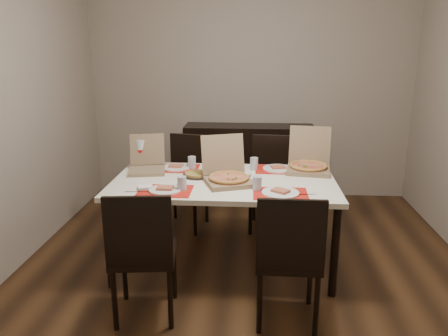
% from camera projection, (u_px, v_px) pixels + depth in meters
% --- Properties ---
extents(ground, '(3.80, 4.00, 0.02)m').
position_uv_depth(ground, '(244.00, 273.00, 3.61)').
color(ground, '#442914').
rests_on(ground, ground).
extents(room_walls, '(3.84, 4.02, 2.62)m').
position_uv_depth(room_walls, '(248.00, 54.00, 3.55)').
color(room_walls, gray).
rests_on(room_walls, ground).
extents(sideboard, '(1.50, 0.40, 0.90)m').
position_uv_depth(sideboard, '(249.00, 163.00, 5.19)').
color(sideboard, black).
rests_on(sideboard, ground).
extents(dining_table, '(1.80, 1.00, 0.75)m').
position_uv_depth(dining_table, '(224.00, 188.00, 3.56)').
color(dining_table, white).
rests_on(dining_table, ground).
extents(chair_near_left, '(0.46, 0.46, 0.93)m').
position_uv_depth(chair_near_left, '(142.00, 251.00, 2.85)').
color(chair_near_left, black).
rests_on(chair_near_left, ground).
extents(chair_near_right, '(0.42, 0.42, 0.93)m').
position_uv_depth(chair_near_right, '(289.00, 255.00, 2.80)').
color(chair_near_right, black).
rests_on(chair_near_right, ground).
extents(chair_far_left, '(0.50, 0.50, 0.93)m').
position_uv_depth(chair_far_left, '(186.00, 177.00, 4.44)').
color(chair_far_left, black).
rests_on(chair_far_left, ground).
extents(chair_far_right, '(0.46, 0.46, 0.93)m').
position_uv_depth(chair_far_right, '(271.00, 178.00, 4.40)').
color(chair_far_right, black).
rests_on(chair_far_right, ground).
extents(setting_near_left, '(0.50, 0.30, 0.11)m').
position_uv_depth(setting_near_left, '(167.00, 188.00, 3.28)').
color(setting_near_left, red).
rests_on(setting_near_left, dining_table).
extents(setting_near_right, '(0.47, 0.30, 0.11)m').
position_uv_depth(setting_near_right, '(275.00, 190.00, 3.22)').
color(setting_near_right, red).
rests_on(setting_near_right, dining_table).
extents(setting_far_left, '(0.46, 0.30, 0.11)m').
position_uv_depth(setting_far_left, '(178.00, 166.00, 3.87)').
color(setting_far_left, red).
rests_on(setting_far_left, dining_table).
extents(setting_far_right, '(0.50, 0.30, 0.11)m').
position_uv_depth(setting_far_right, '(272.00, 167.00, 3.82)').
color(setting_far_right, red).
rests_on(setting_far_right, dining_table).
extents(napkin_loose, '(0.13, 0.14, 0.02)m').
position_uv_depth(napkin_loose, '(221.00, 183.00, 3.42)').
color(napkin_loose, white).
rests_on(napkin_loose, dining_table).
extents(pizza_box_center, '(0.47, 0.49, 0.36)m').
position_uv_depth(pizza_box_center, '(228.00, 176.00, 3.46)').
color(pizza_box_center, '#7C6447').
rests_on(pizza_box_center, dining_table).
extents(pizza_box_right, '(0.41, 0.45, 0.36)m').
position_uv_depth(pizza_box_right, '(308.00, 164.00, 3.79)').
color(pizza_box_right, '#7C6447').
rests_on(pizza_box_right, dining_table).
extents(pizza_box_left, '(0.36, 0.38, 0.30)m').
position_uv_depth(pizza_box_left, '(147.00, 165.00, 3.78)').
color(pizza_box_left, '#7C6447').
rests_on(pizza_box_left, dining_table).
extents(faina_plate, '(0.24, 0.24, 0.03)m').
position_uv_depth(faina_plate, '(197.00, 175.00, 3.64)').
color(faina_plate, black).
rests_on(faina_plate, dining_table).
extents(dip_bowl, '(0.13, 0.13, 0.03)m').
position_uv_depth(dip_bowl, '(244.00, 174.00, 3.65)').
color(dip_bowl, white).
rests_on(dip_bowl, dining_table).
extents(soda_bottle, '(0.10, 0.10, 0.30)m').
position_uv_depth(soda_bottle, '(141.00, 153.00, 3.90)').
color(soda_bottle, silver).
rests_on(soda_bottle, dining_table).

